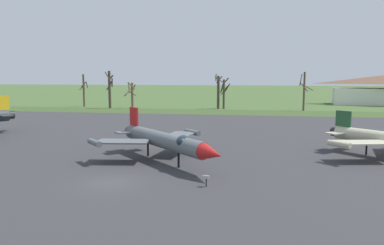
{
  "coord_description": "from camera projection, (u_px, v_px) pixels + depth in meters",
  "views": [
    {
      "loc": [
        10.04,
        -24.29,
        7.63
      ],
      "look_at": [
        2.66,
        18.48,
        2.2
      ],
      "focal_mm": 34.46,
      "sensor_mm": 36.0,
      "label": 1
    }
  ],
  "objects": [
    {
      "name": "ground_plane",
      "position": [
        112.0,
        184.0,
        26.39
      ],
      "size": [
        600.0,
        600.0,
        0.0
      ],
      "primitive_type": "plane",
      "color": "#425B2D"
    },
    {
      "name": "asphalt_apron",
      "position": [
        170.0,
        140.0,
        44.08
      ],
      "size": [
        81.76,
        60.32,
        0.05
      ],
      "primitive_type": "cube",
      "color": "#333335",
      "rests_on": "ground"
    },
    {
      "name": "grass_verge_strip",
      "position": [
        208.0,
        112.0,
        79.43
      ],
      "size": [
        141.76,
        12.0,
        0.06
      ],
      "primitive_type": "cube",
      "color": "#384E24",
      "rests_on": "ground"
    },
    {
      "name": "jet_fighter_rear_center",
      "position": [
        164.0,
        140.0,
        32.48
      ],
      "size": [
        12.9,
        12.91,
        4.56
      ],
      "color": "#565B60",
      "rests_on": "ground"
    },
    {
      "name": "info_placard_rear_center",
      "position": [
        206.0,
        180.0,
        25.4
      ],
      "size": [
        0.49,
        0.3,
        0.89
      ],
      "color": "black",
      "rests_on": "ground"
    },
    {
      "name": "bare_tree_far_left",
      "position": [
        84.0,
        90.0,
        93.72
      ],
      "size": [
        2.28,
        1.84,
        8.21
      ],
      "color": "brown",
      "rests_on": "ground"
    },
    {
      "name": "bare_tree_left_of_center",
      "position": [
        110.0,
        88.0,
        88.13
      ],
      "size": [
        2.08,
        2.0,
        8.96
      ],
      "color": "#42382D",
      "rests_on": "ground"
    },
    {
      "name": "bare_tree_center",
      "position": [
        132.0,
        94.0,
        89.22
      ],
      "size": [
        3.03,
        3.05,
        6.39
      ],
      "color": "brown",
      "rests_on": "ground"
    },
    {
      "name": "bare_tree_right_of_center",
      "position": [
        219.0,
        91.0,
        87.53
      ],
      "size": [
        2.25,
        2.21,
        8.26
      ],
      "color": "#42382D",
      "rests_on": "ground"
    },
    {
      "name": "bare_tree_far_right",
      "position": [
        224.0,
        92.0,
        86.98
      ],
      "size": [
        3.75,
        3.76,
        7.67
      ],
      "color": "#42382D",
      "rests_on": "ground"
    },
    {
      "name": "bare_tree_backdrop_extra",
      "position": [
        304.0,
        90.0,
        82.21
      ],
      "size": [
        2.96,
        2.99,
        8.65
      ],
      "color": "brown",
      "rests_on": "ground"
    },
    {
      "name": "visitor_building",
      "position": [
        382.0,
        90.0,
        99.21
      ],
      "size": [
        26.92,
        12.54,
        7.96
      ],
      "color": "silver",
      "rests_on": "ground"
    }
  ]
}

